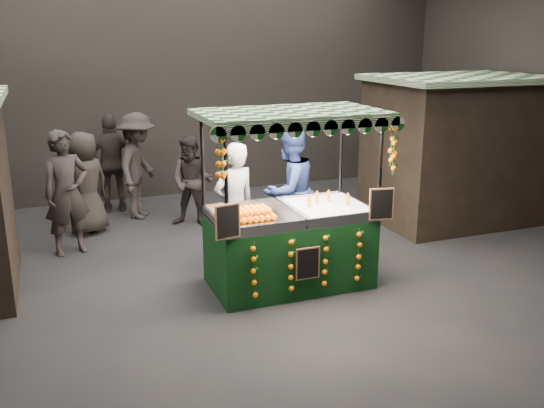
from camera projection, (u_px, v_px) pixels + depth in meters
name	position (u px, v px, depth m)	size (l,w,h in m)	color
ground	(252.00, 282.00, 8.19)	(12.00, 12.00, 0.00)	black
market_hall	(249.00, 27.00, 7.26)	(12.10, 10.10, 5.05)	black
neighbour_stall_right	(455.00, 149.00, 10.68)	(3.00, 2.20, 2.60)	black
juice_stall	(291.00, 234.00, 7.91)	(2.44, 1.44, 2.37)	black
vendor_grey	(235.00, 206.00, 8.51)	(0.77, 0.62, 1.84)	gray
vendor_blue	(289.00, 191.00, 9.02)	(1.19, 1.08, 1.99)	navy
shopper_0	(67.00, 193.00, 9.03)	(0.81, 0.65, 1.93)	#2B2323
shopper_1	(192.00, 181.00, 10.41)	(0.98, 0.93, 1.61)	black
shopper_2	(113.00, 163.00, 11.25)	(1.14, 0.59, 1.87)	#2E2825
shopper_3	(138.00, 166.00, 10.84)	(1.22, 1.45, 1.95)	black
shopper_4	(86.00, 183.00, 9.98)	(1.02, 0.91, 1.75)	#292521
shopper_5	(420.00, 155.00, 11.89)	(1.79, 1.50, 1.93)	#282320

